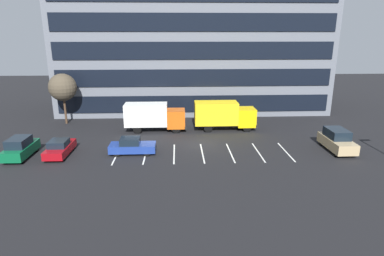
% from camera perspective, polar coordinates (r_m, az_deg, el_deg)
% --- Properties ---
extents(ground_plane, '(120.00, 120.00, 0.00)m').
position_cam_1_polar(ground_plane, '(34.75, 1.49, -2.80)').
color(ground_plane, black).
extents(office_building, '(38.96, 13.47, 18.00)m').
position_cam_1_polar(office_building, '(50.80, 0.09, 13.66)').
color(office_building, slate).
rests_on(office_building, ground_plane).
extents(lot_markings, '(16.94, 5.40, 0.01)m').
position_cam_1_polar(lot_markings, '(32.12, 1.84, -4.44)').
color(lot_markings, silver).
rests_on(lot_markings, ground_plane).
extents(box_truck_yellow_all, '(7.47, 2.47, 3.46)m').
position_cam_1_polar(box_truck_yellow_all, '(39.48, 5.60, 2.43)').
color(box_truck_yellow_all, yellow).
rests_on(box_truck_yellow_all, ground_plane).
extents(box_truck_orange, '(7.28, 2.41, 3.38)m').
position_cam_1_polar(box_truck_orange, '(39.03, -6.73, 2.16)').
color(box_truck_orange, '#D85914').
rests_on(box_truck_orange, ground_plane).
extents(sedan_navy, '(4.48, 1.88, 1.60)m').
position_cam_1_polar(sedan_navy, '(32.32, -10.50, -3.16)').
color(sedan_navy, navy).
rests_on(sedan_navy, ground_plane).
extents(sedan_maroon, '(1.86, 4.45, 1.59)m').
position_cam_1_polar(sedan_maroon, '(33.83, -22.27, -3.27)').
color(sedan_maroon, maroon).
rests_on(sedan_maroon, ground_plane).
extents(suv_forest, '(1.87, 4.42, 2.00)m').
position_cam_1_polar(suv_forest, '(34.78, -27.98, -3.09)').
color(suv_forest, '#0C5933').
rests_on(suv_forest, ground_plane).
extents(suv_tan, '(2.04, 4.81, 2.18)m').
position_cam_1_polar(suv_tan, '(35.67, 24.17, -2.00)').
color(suv_tan, tan).
rests_on(suv_tan, ground_plane).
extents(bare_tree, '(3.48, 3.48, 6.53)m').
position_cam_1_polar(bare_tree, '(44.64, -21.83, 6.65)').
color(bare_tree, '#473323').
rests_on(bare_tree, ground_plane).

